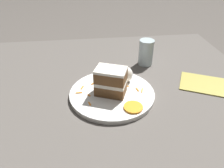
{
  "coord_description": "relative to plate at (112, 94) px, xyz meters",
  "views": [
    {
      "loc": [
        0.58,
        -0.05,
        0.48
      ],
      "look_at": [
        -0.02,
        0.02,
        0.07
      ],
      "focal_mm": 35.0,
      "sensor_mm": 36.0,
      "label": 1
    }
  ],
  "objects": [
    {
      "name": "plate",
      "position": [
        0.0,
        0.0,
        0.0
      ],
      "size": [
        0.29,
        0.29,
        0.02
      ],
      "primitive_type": "cylinder",
      "color": "white",
      "rests_on": "dining_table"
    },
    {
      "name": "orange_garnish",
      "position": [
        0.09,
        0.05,
        0.01
      ],
      "size": [
        0.06,
        0.06,
        0.01
      ],
      "primitive_type": "cylinder",
      "color": "orange",
      "rests_on": "plate"
    },
    {
      "name": "cake_slice",
      "position": [
        0.01,
        -0.0,
        0.05
      ],
      "size": [
        0.1,
        0.12,
        0.09
      ],
      "rotation": [
        0.0,
        0.0,
        2.76
      ],
      "color": "brown",
      "rests_on": "plate"
    },
    {
      "name": "menu_card",
      "position": [
        -0.02,
        0.36,
        -0.01
      ],
      "size": [
        0.2,
        0.23,
        0.0
      ],
      "primitive_type": "cube",
      "rotation": [
        0.0,
        0.0,
        5.83
      ],
      "color": "#9E933D",
      "rests_on": "dining_table"
    },
    {
      "name": "drinking_glass",
      "position": [
        -0.21,
        0.17,
        0.04
      ],
      "size": [
        0.06,
        0.06,
        0.11
      ],
      "color": "silver",
      "rests_on": "dining_table"
    },
    {
      "name": "dining_table",
      "position": [
        0.02,
        -0.02,
        -0.02
      ],
      "size": [
        1.11,
        1.16,
        0.03
      ],
      "primitive_type": "cube",
      "color": "#56514C",
      "rests_on": "ground"
    },
    {
      "name": "ground_plane",
      "position": [
        0.02,
        -0.02,
        -0.03
      ],
      "size": [
        6.0,
        6.0,
        0.0
      ],
      "primitive_type": "plane",
      "color": "#4C4742",
      "rests_on": "ground"
    },
    {
      "name": "carrot_shreds_scatter",
      "position": [
        -0.01,
        -0.02,
        0.01
      ],
      "size": [
        0.14,
        0.23,
        0.0
      ],
      "color": "orange",
      "rests_on": "plate"
    },
    {
      "name": "cream_dollop",
      "position": [
        -0.06,
        0.06,
        0.04
      ],
      "size": [
        0.05,
        0.04,
        0.06
      ],
      "primitive_type": "ellipsoid",
      "color": "white",
      "rests_on": "plate"
    }
  ]
}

